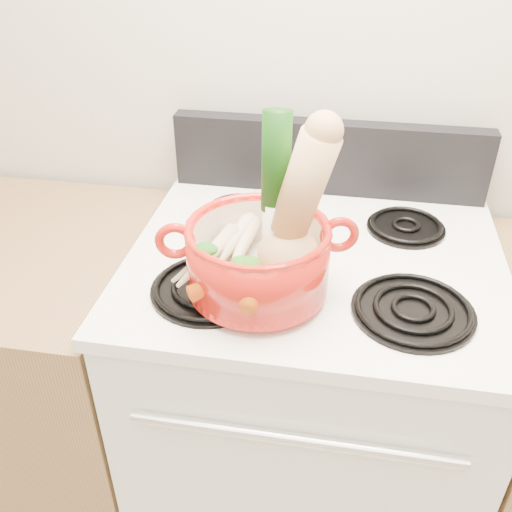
% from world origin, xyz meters
% --- Properties ---
extents(wall_back, '(3.50, 0.02, 2.60)m').
position_xyz_m(wall_back, '(0.00, 1.75, 1.30)').
color(wall_back, beige).
rests_on(wall_back, floor).
extents(stove_body, '(0.76, 0.65, 0.92)m').
position_xyz_m(stove_body, '(0.00, 1.40, 0.46)').
color(stove_body, white).
rests_on(stove_body, floor).
extents(cooktop, '(0.78, 0.67, 0.03)m').
position_xyz_m(cooktop, '(0.00, 1.40, 0.93)').
color(cooktop, white).
rests_on(cooktop, stove_body).
extents(control_backsplash, '(0.76, 0.05, 0.18)m').
position_xyz_m(control_backsplash, '(0.00, 1.70, 1.04)').
color(control_backsplash, black).
rests_on(control_backsplash, cooktop).
extents(oven_handle, '(0.60, 0.02, 0.02)m').
position_xyz_m(oven_handle, '(0.00, 1.06, 0.78)').
color(oven_handle, silver).
rests_on(oven_handle, stove_body).
extents(burner_front_left, '(0.22, 0.22, 0.02)m').
position_xyz_m(burner_front_left, '(-0.19, 1.24, 0.96)').
color(burner_front_left, black).
rests_on(burner_front_left, cooktop).
extents(burner_front_right, '(0.22, 0.22, 0.02)m').
position_xyz_m(burner_front_right, '(0.19, 1.24, 0.96)').
color(burner_front_right, black).
rests_on(burner_front_right, cooktop).
extents(burner_back_left, '(0.17, 0.17, 0.02)m').
position_xyz_m(burner_back_left, '(-0.19, 1.54, 0.96)').
color(burner_back_left, black).
rests_on(burner_back_left, cooktop).
extents(burner_back_right, '(0.17, 0.17, 0.02)m').
position_xyz_m(burner_back_right, '(0.19, 1.54, 0.96)').
color(burner_back_right, black).
rests_on(burner_back_right, cooktop).
extents(dutch_oven, '(0.32, 0.32, 0.13)m').
position_xyz_m(dutch_oven, '(-0.10, 1.25, 1.03)').
color(dutch_oven, '#B7180F').
rests_on(dutch_oven, burner_front_left).
extents(pot_handle_left, '(0.07, 0.03, 0.07)m').
position_xyz_m(pot_handle_left, '(-0.24, 1.21, 1.08)').
color(pot_handle_left, '#B7180F').
rests_on(pot_handle_left, dutch_oven).
extents(pot_handle_right, '(0.07, 0.03, 0.07)m').
position_xyz_m(pot_handle_right, '(0.05, 1.28, 1.08)').
color(pot_handle_right, '#B7180F').
rests_on(pot_handle_right, dutch_oven).
extents(squash, '(0.23, 0.19, 0.31)m').
position_xyz_m(squash, '(-0.03, 1.24, 1.14)').
color(squash, tan).
rests_on(squash, dutch_oven).
extents(leek, '(0.05, 0.06, 0.32)m').
position_xyz_m(leek, '(-0.07, 1.26, 1.15)').
color(leek, silver).
rests_on(leek, dutch_oven).
extents(ginger, '(0.10, 0.09, 0.05)m').
position_xyz_m(ginger, '(-0.06, 1.31, 1.02)').
color(ginger, tan).
rests_on(ginger, dutch_oven).
extents(parsnip_0, '(0.10, 0.20, 0.05)m').
position_xyz_m(parsnip_0, '(-0.16, 1.29, 1.02)').
color(parsnip_0, beige).
rests_on(parsnip_0, dutch_oven).
extents(parsnip_1, '(0.13, 0.18, 0.06)m').
position_xyz_m(parsnip_1, '(-0.19, 1.26, 1.02)').
color(parsnip_1, beige).
rests_on(parsnip_1, dutch_oven).
extents(parsnip_2, '(0.06, 0.19, 0.06)m').
position_xyz_m(parsnip_2, '(-0.13, 1.28, 1.03)').
color(parsnip_2, beige).
rests_on(parsnip_2, dutch_oven).
extents(parsnip_3, '(0.10, 0.18, 0.05)m').
position_xyz_m(parsnip_3, '(-0.19, 1.24, 1.03)').
color(parsnip_3, beige).
rests_on(parsnip_3, dutch_oven).
extents(parsnip_4, '(0.09, 0.23, 0.06)m').
position_xyz_m(parsnip_4, '(-0.14, 1.32, 1.05)').
color(parsnip_4, beige).
rests_on(parsnip_4, dutch_oven).
extents(carrot_0, '(0.05, 0.15, 0.04)m').
position_xyz_m(carrot_0, '(-0.09, 1.21, 1.01)').
color(carrot_0, '#E05F0B').
rests_on(carrot_0, dutch_oven).
extents(carrot_1, '(0.13, 0.13, 0.04)m').
position_xyz_m(carrot_1, '(-0.14, 1.19, 1.02)').
color(carrot_1, '#D5440A').
rests_on(carrot_1, dutch_oven).
extents(carrot_2, '(0.06, 0.17, 0.05)m').
position_xyz_m(carrot_2, '(-0.08, 1.19, 1.03)').
color(carrot_2, '#C05509').
rests_on(carrot_2, dutch_oven).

